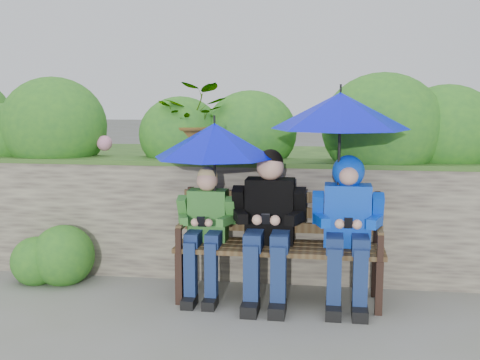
# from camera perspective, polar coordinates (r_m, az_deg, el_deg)

# --- Properties ---
(ground) EXTENTS (60.00, 60.00, 0.00)m
(ground) POSITION_cam_1_polar(r_m,az_deg,el_deg) (4.68, -0.19, -11.76)
(ground) COLOR #686A59
(ground) RESTS_ON ground
(garden_backdrop) EXTENTS (8.00, 2.86, 1.83)m
(garden_backdrop) POSITION_cam_1_polar(r_m,az_deg,el_deg) (6.03, 1.94, -0.70)
(garden_backdrop) COLOR #5B5249
(garden_backdrop) RESTS_ON ground
(park_bench) EXTENTS (1.60, 0.47, 0.84)m
(park_bench) POSITION_cam_1_polar(r_m,az_deg,el_deg) (4.73, 3.82, -5.51)
(park_bench) COLOR black
(park_bench) RESTS_ON ground
(boy_left) EXTENTS (0.45, 0.53, 1.03)m
(boy_left) POSITION_cam_1_polar(r_m,az_deg,el_deg) (4.72, -3.26, -4.29)
(boy_left) COLOR #367B25
(boy_left) RESTS_ON ground
(boy_middle) EXTENTS (0.56, 0.65, 1.17)m
(boy_middle) POSITION_cam_1_polar(r_m,az_deg,el_deg) (4.62, 2.74, -3.81)
(boy_middle) COLOR black
(boy_middle) RESTS_ON ground
(boy_right) EXTENTS (0.53, 0.64, 1.13)m
(boy_right) POSITION_cam_1_polar(r_m,az_deg,el_deg) (4.61, 10.17, -3.61)
(boy_right) COLOR #0B46B9
(boy_right) RESTS_ON ground
(umbrella_left) EXTENTS (0.96, 0.96, 0.78)m
(umbrella_left) POSITION_cam_1_polar(r_m,az_deg,el_deg) (4.66, -2.43, 3.76)
(umbrella_left) COLOR #0009D5
(umbrella_left) RESTS_ON ground
(umbrella_right) EXTENTS (1.04, 1.04, 1.00)m
(umbrella_right) POSITION_cam_1_polar(r_m,az_deg,el_deg) (4.57, 9.48, 6.49)
(umbrella_right) COLOR #0009D5
(umbrella_right) RESTS_ON ground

